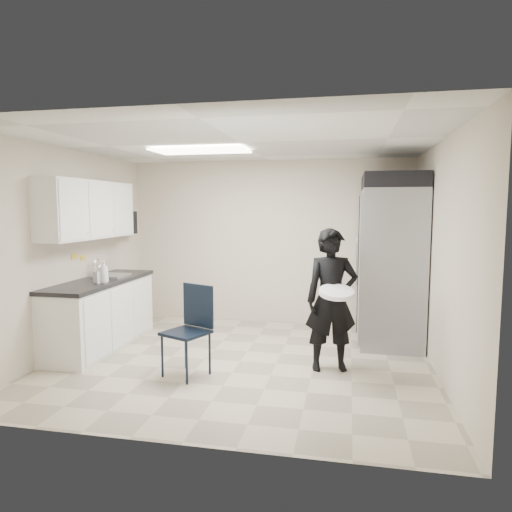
% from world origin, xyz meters
% --- Properties ---
extents(floor, '(4.50, 4.50, 0.00)m').
position_xyz_m(floor, '(0.00, 0.00, 0.00)').
color(floor, '#B5A78E').
rests_on(floor, ground).
extents(ceiling, '(4.50, 4.50, 0.00)m').
position_xyz_m(ceiling, '(0.00, 0.00, 2.60)').
color(ceiling, silver).
rests_on(ceiling, back_wall).
extents(back_wall, '(4.50, 0.00, 4.50)m').
position_xyz_m(back_wall, '(0.00, 2.00, 1.30)').
color(back_wall, beige).
rests_on(back_wall, floor).
extents(left_wall, '(0.00, 4.00, 4.00)m').
position_xyz_m(left_wall, '(-2.25, 0.00, 1.30)').
color(left_wall, beige).
rests_on(left_wall, floor).
extents(right_wall, '(0.00, 4.00, 4.00)m').
position_xyz_m(right_wall, '(2.25, 0.00, 1.30)').
color(right_wall, beige).
rests_on(right_wall, floor).
extents(ceiling_panel, '(1.20, 0.60, 0.02)m').
position_xyz_m(ceiling_panel, '(-0.60, 0.40, 2.57)').
color(ceiling_panel, white).
rests_on(ceiling_panel, ceiling).
extents(lower_counter, '(0.60, 1.90, 0.86)m').
position_xyz_m(lower_counter, '(-1.95, 0.20, 0.43)').
color(lower_counter, silver).
rests_on(lower_counter, floor).
extents(countertop, '(0.64, 1.95, 0.05)m').
position_xyz_m(countertop, '(-1.95, 0.20, 0.89)').
color(countertop, black).
rests_on(countertop, lower_counter).
extents(sink, '(0.42, 0.40, 0.14)m').
position_xyz_m(sink, '(-1.93, 0.45, 0.87)').
color(sink, gray).
rests_on(sink, countertop).
extents(faucet, '(0.02, 0.02, 0.24)m').
position_xyz_m(faucet, '(-2.13, 0.45, 1.02)').
color(faucet, silver).
rests_on(faucet, countertop).
extents(upper_cabinets, '(0.35, 1.80, 0.75)m').
position_xyz_m(upper_cabinets, '(-2.08, 0.20, 1.83)').
color(upper_cabinets, silver).
rests_on(upper_cabinets, left_wall).
extents(towel_dispenser, '(0.22, 0.30, 0.35)m').
position_xyz_m(towel_dispenser, '(-2.14, 1.35, 1.62)').
color(towel_dispenser, black).
rests_on(towel_dispenser, left_wall).
extents(notice_sticker_left, '(0.00, 0.12, 0.07)m').
position_xyz_m(notice_sticker_left, '(-2.24, 0.10, 1.22)').
color(notice_sticker_left, yellow).
rests_on(notice_sticker_left, left_wall).
extents(notice_sticker_right, '(0.00, 0.12, 0.07)m').
position_xyz_m(notice_sticker_right, '(-2.24, 0.30, 1.18)').
color(notice_sticker_right, yellow).
rests_on(notice_sticker_right, left_wall).
extents(commercial_fridge, '(0.80, 1.35, 2.10)m').
position_xyz_m(commercial_fridge, '(1.83, 1.27, 1.05)').
color(commercial_fridge, gray).
rests_on(commercial_fridge, floor).
extents(fridge_compressor, '(0.80, 1.35, 0.20)m').
position_xyz_m(fridge_compressor, '(1.83, 1.27, 2.20)').
color(fridge_compressor, black).
rests_on(fridge_compressor, commercial_fridge).
extents(folding_chair, '(0.57, 0.57, 0.97)m').
position_xyz_m(folding_chair, '(-0.48, -0.58, 0.48)').
color(folding_chair, black).
rests_on(folding_chair, floor).
extents(man_tuxedo, '(0.67, 0.53, 1.62)m').
position_xyz_m(man_tuxedo, '(1.08, -0.05, 0.81)').
color(man_tuxedo, black).
rests_on(man_tuxedo, floor).
extents(bucket_lid, '(0.46, 0.46, 0.05)m').
position_xyz_m(bucket_lid, '(1.14, -0.29, 0.95)').
color(bucket_lid, silver).
rests_on(bucket_lid, man_tuxedo).
extents(soap_bottle_a, '(0.12, 0.12, 0.29)m').
position_xyz_m(soap_bottle_a, '(-1.74, -0.04, 1.05)').
color(soap_bottle_a, silver).
rests_on(soap_bottle_a, countertop).
extents(soap_bottle_b, '(0.13, 0.13, 0.22)m').
position_xyz_m(soap_bottle_b, '(-1.81, -0.06, 1.02)').
color(soap_bottle_b, '#B1AFBC').
rests_on(soap_bottle_b, countertop).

